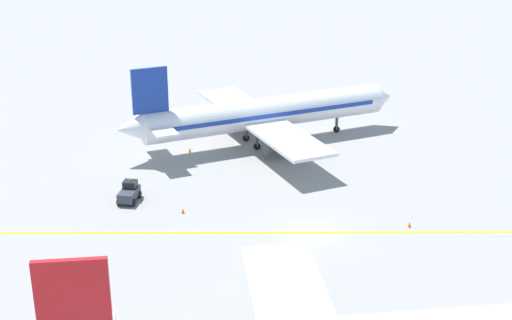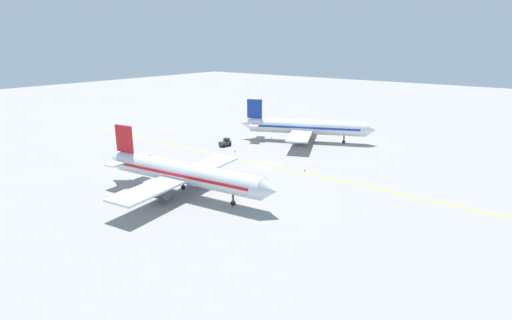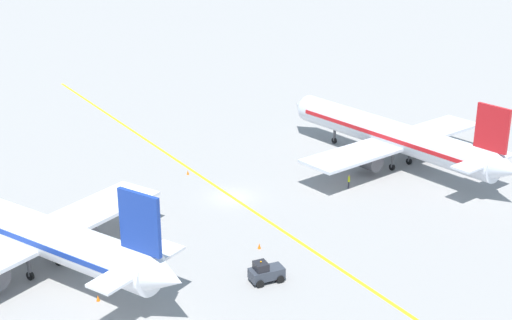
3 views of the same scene
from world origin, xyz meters
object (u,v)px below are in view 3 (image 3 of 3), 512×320
object	(u,v)px
ground_crew_worker	(349,181)
traffic_cone_by_wingtip	(188,172)
traffic_cone_mid_apron	(259,246)
baggage_tug_dark	(266,272)
airplane_at_gate	(29,231)
traffic_cone_near_nose	(98,298)
airplane_adjacent_stand	(393,136)

from	to	relation	value
ground_crew_worker	traffic_cone_by_wingtip	xyz separation A→B (m)	(-13.74, 13.64, -0.63)
traffic_cone_mid_apron	baggage_tug_dark	bearing A→B (deg)	-117.11
baggage_tug_dark	ground_crew_worker	xyz separation A→B (m)	(19.43, 12.59, 0.01)
ground_crew_worker	traffic_cone_mid_apron	size ratio (longest dim) A/B	3.05
ground_crew_worker	baggage_tug_dark	bearing A→B (deg)	-147.04
airplane_at_gate	traffic_cone_by_wingtip	world-z (taller)	airplane_at_gate
baggage_tug_dark	ground_crew_worker	distance (m)	23.15
traffic_cone_mid_apron	traffic_cone_by_wingtip	xyz separation A→B (m)	(2.88, 20.75, 0.00)
airplane_at_gate	traffic_cone_near_nose	xyz separation A→B (m)	(3.00, -8.53, -3.43)
airplane_at_gate	traffic_cone_mid_apron	size ratio (longest dim) A/B	61.11
baggage_tug_dark	traffic_cone_mid_apron	bearing A→B (deg)	62.89
airplane_adjacent_stand	baggage_tug_dark	size ratio (longest dim) A/B	11.18
airplane_adjacent_stand	ground_crew_worker	distance (m)	10.52
traffic_cone_by_wingtip	traffic_cone_mid_apron	bearing A→B (deg)	-97.89
traffic_cone_near_nose	traffic_cone_by_wingtip	distance (m)	28.88
ground_crew_worker	traffic_cone_mid_apron	world-z (taller)	ground_crew_worker
baggage_tug_dark	traffic_cone_by_wingtip	xyz separation A→B (m)	(5.68, 26.24, -0.63)
traffic_cone_mid_apron	traffic_cone_near_nose	bearing A→B (deg)	-177.24
airplane_at_gate	traffic_cone_near_nose	size ratio (longest dim) A/B	61.11
traffic_cone_mid_apron	traffic_cone_by_wingtip	world-z (taller)	same
baggage_tug_dark	traffic_cone_mid_apron	distance (m)	6.19
airplane_at_gate	airplane_adjacent_stand	distance (m)	45.61
airplane_adjacent_stand	traffic_cone_near_nose	world-z (taller)	airplane_adjacent_stand
airplane_adjacent_stand	traffic_cone_by_wingtip	size ratio (longest dim) A/B	64.60
airplane_at_gate	airplane_adjacent_stand	bearing A→B (deg)	3.52
baggage_tug_dark	traffic_cone_by_wingtip	size ratio (longest dim) A/B	5.78
baggage_tug_dark	traffic_cone_near_nose	distance (m)	14.36
airplane_adjacent_stand	ground_crew_worker	xyz separation A→B (m)	(-9.54, -3.43, -2.80)
traffic_cone_near_nose	traffic_cone_mid_apron	xyz separation A→B (m)	(16.36, 0.79, 0.00)
airplane_at_gate	baggage_tug_dark	world-z (taller)	airplane_at_gate
airplane_at_gate	traffic_cone_by_wingtip	xyz separation A→B (m)	(22.24, 13.01, -3.43)
airplane_adjacent_stand	traffic_cone_mid_apron	bearing A→B (deg)	-158.05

